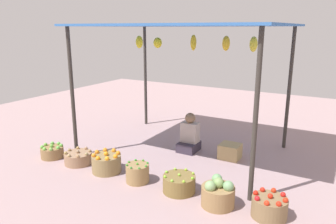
% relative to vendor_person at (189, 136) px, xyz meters
% --- Properties ---
extents(ground_plane, '(14.00, 14.00, 0.00)m').
position_rel_vendor_person_xyz_m(ground_plane, '(-0.09, -0.09, -0.30)').
color(ground_plane, '#A28587').
extents(market_stall_structure, '(3.72, 2.74, 2.47)m').
position_rel_vendor_person_xyz_m(market_stall_structure, '(-0.09, -0.07, 2.01)').
color(market_stall_structure, '#38332D').
rests_on(market_stall_structure, ground).
extents(vendor_person, '(0.36, 0.44, 0.78)m').
position_rel_vendor_person_xyz_m(vendor_person, '(0.00, 0.00, 0.00)').
color(vendor_person, '#362E3B').
rests_on(vendor_person, ground).
extents(basket_green_apples, '(0.42, 0.42, 0.27)m').
position_rel_vendor_person_xyz_m(basket_green_apples, '(-2.11, -1.63, -0.19)').
color(basket_green_apples, olive).
rests_on(basket_green_apples, ground).
extents(basket_potatoes, '(0.50, 0.50, 0.26)m').
position_rel_vendor_person_xyz_m(basket_potatoes, '(-1.47, -1.60, -0.19)').
color(basket_potatoes, '#977356').
rests_on(basket_potatoes, ground).
extents(basket_oranges, '(0.50, 0.50, 0.36)m').
position_rel_vendor_person_xyz_m(basket_oranges, '(-0.79, -1.60, -0.14)').
color(basket_oranges, olive).
rests_on(basket_oranges, ground).
extents(basket_green_chilies, '(0.37, 0.37, 0.33)m').
position_rel_vendor_person_xyz_m(basket_green_chilies, '(-0.11, -1.65, -0.15)').
color(basket_green_chilies, '#967649').
rests_on(basket_green_chilies, ground).
extents(basket_limes, '(0.49, 0.49, 0.30)m').
position_rel_vendor_person_xyz_m(basket_limes, '(0.62, -1.60, -0.17)').
color(basket_limes, olive).
rests_on(basket_limes, ground).
extents(basket_cabbages, '(0.46, 0.46, 0.42)m').
position_rel_vendor_person_xyz_m(basket_cabbages, '(1.28, -1.69, -0.12)').
color(basket_cabbages, '#957348').
rests_on(basket_cabbages, ground).
extents(basket_red_tomatoes, '(0.46, 0.46, 0.33)m').
position_rel_vendor_person_xyz_m(basket_red_tomatoes, '(1.96, -1.61, -0.16)').
color(basket_red_tomatoes, olive).
rests_on(basket_red_tomatoes, ground).
extents(wooden_crate_near_vendor, '(0.34, 0.30, 0.27)m').
position_rel_vendor_person_xyz_m(wooden_crate_near_vendor, '(0.87, -0.00, -0.17)').
color(wooden_crate_near_vendor, tan).
rests_on(wooden_crate_near_vendor, ground).
extents(wooden_crate_stacked_rear, '(0.38, 0.36, 0.28)m').
position_rel_vendor_person_xyz_m(wooden_crate_stacked_rear, '(0.85, 0.02, -0.16)').
color(wooden_crate_stacked_rear, tan).
rests_on(wooden_crate_stacked_rear, ground).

